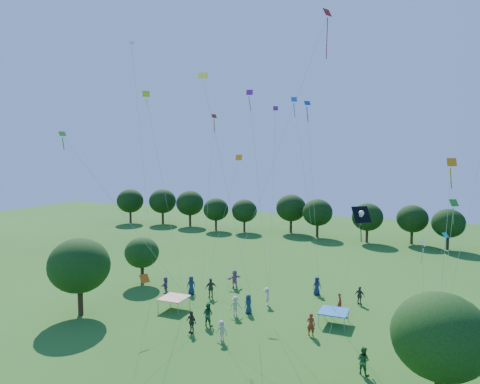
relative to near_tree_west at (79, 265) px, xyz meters
name	(u,v)px	position (x,y,z in m)	size (l,w,h in m)	color
near_tree_west	(79,265)	(0.00, 0.00, 0.00)	(5.13, 5.13, 6.60)	#422B19
near_tree_north	(142,253)	(-0.50, 9.43, -0.98)	(3.58, 3.58, 4.92)	#422B19
near_tree_east	(440,336)	(27.49, -2.99, -0.20)	(5.08, 5.08, 6.38)	#422B19
treeline	(330,213)	(12.90, 41.64, -0.19)	(88.01, 8.77, 6.77)	#422B19
tent_red_stripe	(174,298)	(6.63, 4.20, -3.24)	(2.20, 2.20, 1.10)	#F7511D
tent_blue	(334,312)	(20.19, 6.41, -3.24)	(2.20, 2.20, 1.10)	blue
crowd_person_0	(191,285)	(6.00, 8.36, -3.38)	(0.88, 0.48, 1.79)	navy
crowd_person_1	(311,324)	(19.02, 3.54, -3.41)	(0.65, 0.42, 1.74)	maroon
crowd_person_2	(208,314)	(11.01, 2.21, -3.36)	(0.91, 0.49, 1.84)	#285D35
crowd_person_3	(267,297)	(13.82, 8.31, -3.46)	(1.07, 0.48, 1.64)	beige
crowd_person_4	(191,322)	(10.48, 0.47, -3.43)	(1.00, 0.46, 1.71)	#3B322F
crowd_person_5	(165,285)	(3.46, 7.75, -3.48)	(1.49, 0.53, 1.59)	#894F83
crowd_person_6	(248,304)	(13.00, 5.92, -3.45)	(0.82, 0.44, 1.65)	#1A2D4D
crowd_person_7	(432,317)	(27.42, 8.81, -3.43)	(0.63, 0.41, 1.70)	maroon
crowd_person_9	(222,331)	(13.23, 0.08, -3.51)	(1.00, 0.45, 1.53)	#B2A88E
crowd_person_10	(211,288)	(8.24, 8.18, -3.34)	(1.11, 0.50, 1.89)	#413C34
crowd_person_11	(235,279)	(9.09, 11.83, -3.34)	(1.75, 0.63, 1.88)	#AF6695
crowd_person_12	(317,286)	(17.33, 12.98, -3.39)	(0.87, 0.47, 1.77)	#1B244F
crowd_person_13	(340,302)	(20.15, 9.39, -3.46)	(0.61, 0.39, 1.64)	maroon
crowd_person_14	(363,360)	(23.34, -0.70, -3.41)	(0.86, 0.46, 1.74)	#29602C
crowd_person_15	(235,306)	(12.23, 4.87, -3.42)	(1.13, 0.51, 1.73)	beige
crowd_person_16	(360,296)	(21.51, 11.86, -3.45)	(0.97, 0.44, 1.66)	#433836
pirate_kite	(361,216)	(22.53, 3.00, 5.12)	(2.22, 5.18, 8.71)	black
red_high_kite	(307,73)	(17.96, 5.55, 15.57)	(7.09, 6.25, 23.48)	red
small_kite_0	(148,281)	(7.00, -0.04, -0.48)	(4.09, 2.81, 3.01)	#E0550D
small_kite_1	(234,177)	(8.71, 12.54, 7.05)	(3.25, 1.65, 12.27)	orange
small_kite_2	(154,136)	(4.77, 4.31, 10.91)	(2.85, 1.95, 17.76)	#C0EC15
small_kite_3	(451,230)	(28.12, 2.52, 4.60)	(1.19, 5.22, 9.45)	#258718
small_kite_4	(300,141)	(15.84, 11.45, 10.50)	(3.21, 1.07, 17.59)	blue
small_kite_5	(273,169)	(15.04, 6.31, 8.13)	(0.54, 2.55, 16.30)	#7F1686
small_kite_6	(423,251)	(26.56, 6.95, 2.17)	(0.56, 1.98, 6.05)	silver
small_kite_7	(478,171)	(29.35, 1.79, 8.37)	(3.12, 4.78, 16.07)	#0BA997
small_kite_8	(211,158)	(8.47, 7.95, 8.98)	(0.52, 3.38, 16.02)	red
small_kite_9	(448,209)	(27.65, -1.97, 6.46)	(0.62, 1.04, 12.15)	orange
small_kite_10	(216,138)	(14.03, -2.24, 10.39)	(1.42, 6.50, 17.35)	yellow
small_kite_11	(103,189)	(5.75, -3.41, 6.93)	(6.13, 7.73, 13.86)	#218818
small_kite_12	(310,151)	(17.53, 8.65, 9.57)	(1.07, 2.65, 16.74)	#113AB1
small_kite_13	(254,139)	(13.20, 6.53, 10.64)	(2.94, 2.33, 17.78)	#8F1786
small_kite_14	(139,122)	(0.99, 7.40, 12.40)	(0.42, 2.81, 22.86)	white
small_kite_15	(443,246)	(28.13, 11.37, 1.80)	(1.69, 3.58, 5.83)	#0BAFB0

